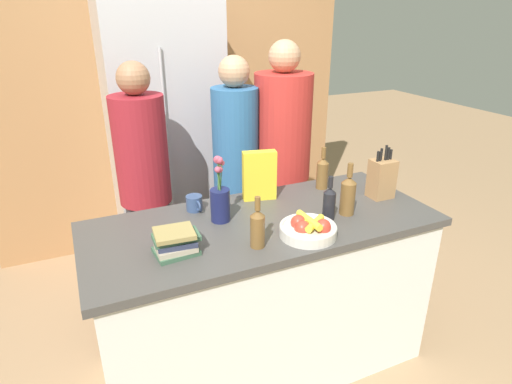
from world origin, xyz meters
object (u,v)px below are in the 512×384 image
object	(u,v)px
bottle_wine	(258,227)
person_in_red_tee	(282,158)
coffee_mug	(195,203)
bottle_water	(329,202)
cereal_box	(259,176)
refrigerator	(166,135)
person_in_blue	(236,167)
person_at_sink	(144,180)
book_stack	(176,242)
knife_block	(382,178)
bottle_oil	(322,172)
bottle_vinegar	(348,194)
flower_vase	(220,200)
fruit_bowl	(308,228)

from	to	relation	value
bottle_wine	person_in_red_tee	xyz separation A→B (m)	(0.60, 0.92, -0.04)
coffee_mug	bottle_wine	world-z (taller)	bottle_wine
bottle_wine	bottle_water	xyz separation A→B (m)	(0.44, 0.11, -0.01)
cereal_box	bottle_wine	bearing A→B (deg)	-115.53
bottle_wine	bottle_water	bearing A→B (deg)	13.41
refrigerator	bottle_water	world-z (taller)	refrigerator
person_in_blue	refrigerator	bearing A→B (deg)	141.55
person_at_sink	person_in_red_tee	world-z (taller)	person_in_red_tee
person_in_blue	bottle_wine	bearing A→B (deg)	-78.10
refrigerator	person_at_sink	xyz separation A→B (m)	(-0.29, -0.64, -0.09)
cereal_box	book_stack	xyz separation A→B (m)	(-0.57, -0.38, -0.09)
knife_block	coffee_mug	distance (m)	1.05
cereal_box	person_at_sink	size ratio (longest dim) A/B	0.17
bottle_oil	person_in_blue	distance (m)	0.61
bottle_wine	knife_block	bearing A→B (deg)	14.23
knife_block	person_at_sink	size ratio (longest dim) A/B	0.19
cereal_box	coffee_mug	distance (m)	0.39
bottle_vinegar	person_in_blue	distance (m)	0.89
coffee_mug	book_stack	xyz separation A→B (m)	(-0.20, -0.39, 0.01)
coffee_mug	bottle_water	size ratio (longest dim) A/B	0.52
cereal_box	person_in_red_tee	world-z (taller)	person_in_red_tee
flower_vase	bottle_vinegar	size ratio (longest dim) A/B	1.24
refrigerator	bottle_wine	xyz separation A→B (m)	(0.02, -1.64, -0.01)
bottle_wine	flower_vase	bearing A→B (deg)	101.43
flower_vase	bottle_water	size ratio (longest dim) A/B	1.50
refrigerator	bottle_vinegar	size ratio (longest dim) A/B	7.32
bottle_oil	person_in_red_tee	size ratio (longest dim) A/B	0.15
cereal_box	person_at_sink	distance (m)	0.76
coffee_mug	bottle_water	xyz separation A→B (m)	(0.59, -0.37, 0.05)
fruit_bowl	knife_block	xyz separation A→B (m)	(0.61, 0.23, 0.07)
bottle_oil	bottle_wine	xyz separation A→B (m)	(-0.63, -0.47, -0.00)
coffee_mug	bottle_vinegar	size ratio (longest dim) A/B	0.43
refrigerator	cereal_box	distance (m)	1.19
fruit_bowl	flower_vase	distance (m)	0.46
cereal_box	bottle_wine	xyz separation A→B (m)	(-0.23, -0.48, -0.04)
bottle_wine	refrigerator	bearing A→B (deg)	90.77
person_at_sink	bottle_oil	bearing A→B (deg)	-30.22
cereal_box	bottle_vinegar	bearing A→B (deg)	-47.32
coffee_mug	person_in_red_tee	size ratio (longest dim) A/B	0.07
fruit_bowl	knife_block	distance (m)	0.65
refrigerator	bottle_vinegar	bearing A→B (deg)	-69.05
book_stack	bottle_oil	distance (m)	1.05
bottle_water	person_at_sink	xyz separation A→B (m)	(-0.76, 0.89, -0.08)
knife_block	flower_vase	xyz separation A→B (m)	(-0.93, 0.09, -0.00)
person_in_red_tee	refrigerator	bearing A→B (deg)	148.25
cereal_box	bottle_water	size ratio (longest dim) A/B	1.21
book_stack	person_at_sink	size ratio (longest dim) A/B	0.12
coffee_mug	person_in_red_tee	world-z (taller)	person_in_red_tee
fruit_bowl	bottle_wine	distance (m)	0.26
bottle_water	person_in_red_tee	xyz separation A→B (m)	(0.16, 0.82, -0.04)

